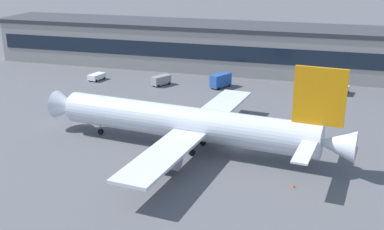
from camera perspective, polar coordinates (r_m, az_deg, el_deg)
ground_plane at (r=87.49m, az=5.67°, el=-3.73°), size 600.00×600.00×0.00m
terminal_building at (r=141.28m, az=10.38°, el=7.65°), size 176.36×19.33×13.32m
airliner at (r=84.17m, az=-0.21°, el=-1.00°), size 56.84×48.53×16.92m
stair_truck at (r=124.38m, az=3.46°, el=4.18°), size 4.91×6.43×3.55m
crew_van at (r=126.60m, az=-3.67°, el=4.19°), size 4.45×5.61×2.55m
pushback_tractor at (r=134.17m, az=-11.24°, el=4.53°), size 3.55×5.24×1.75m
follow_me_car at (r=124.15m, az=17.59°, el=2.86°), size 2.62×4.66×1.85m
traffic_cone_0 at (r=74.16m, az=11.95°, el=-8.18°), size 0.46×0.46×0.57m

